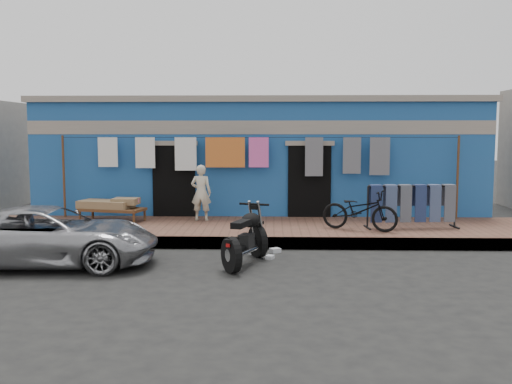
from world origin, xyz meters
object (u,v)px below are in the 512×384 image
Objects in this scene: car at (49,235)px; jeans_rack at (412,206)px; seated_person at (201,193)px; motorcycle at (245,236)px; charpoy at (112,210)px; bicycle at (360,206)px.

jeans_rack reaches higher than car.
seated_person is 3.89m from motorcycle.
car is at bearing 62.99° from seated_person.
car is 1.84× the size of jeans_rack.
bicycle is at bearing -10.84° from charpoy.
car reaches higher than motorcycle.
bicycle reaches higher than jeans_rack.
seated_person is at bearing 94.99° from bicycle.
car is 2.25× the size of charpoy.
charpoy is (-2.17, -0.18, -0.42)m from seated_person.
jeans_rack is at bearing 173.10° from seated_person.
charpoy is (0.13, 3.63, -0.04)m from car.
charpoy is at bearing 8.83° from seated_person.
motorcycle is (3.57, 0.16, -0.02)m from car.
seated_person is at bearing 4.79° from charpoy.
jeans_rack is at bearing 54.72° from motorcycle.
motorcycle is 1.01× the size of charpoy.
bicycle is 0.95× the size of motorcycle.
bicycle is 0.78× the size of jeans_rack.
charpoy is 0.82× the size of jeans_rack.
car is at bearing -158.43° from jeans_rack.
jeans_rack is (7.24, 2.86, 0.20)m from car.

